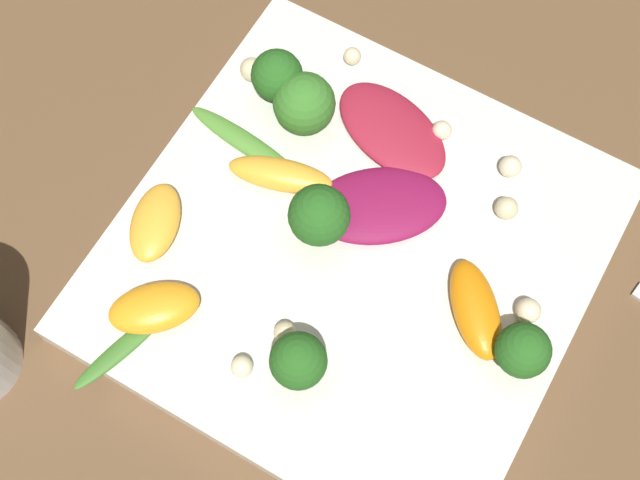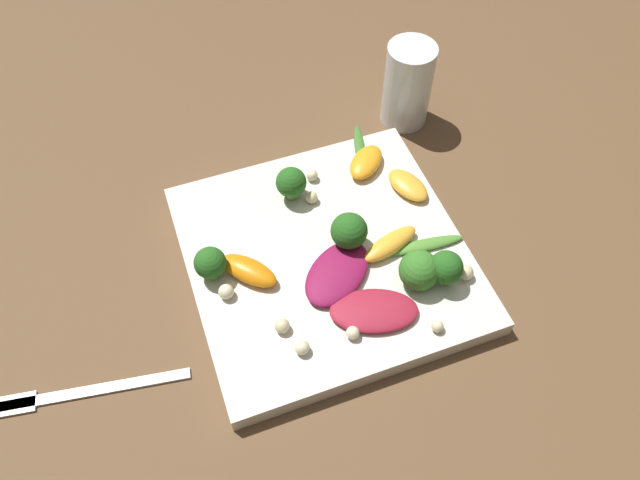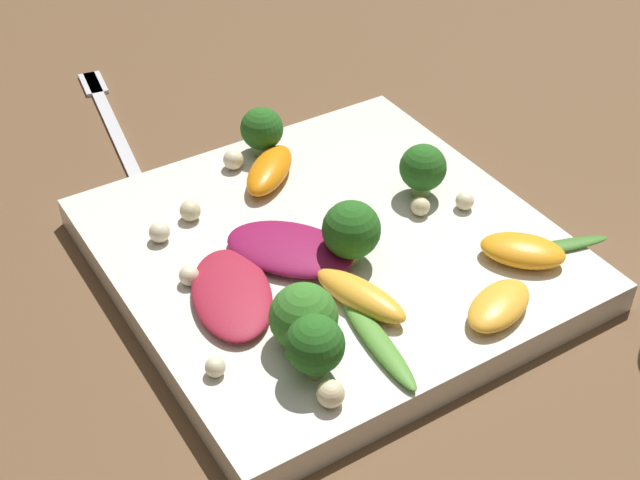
{
  "view_description": "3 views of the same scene",
  "coord_description": "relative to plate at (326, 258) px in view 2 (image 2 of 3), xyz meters",
  "views": [
    {
      "loc": [
        -0.2,
        -0.09,
        0.57
      ],
      "look_at": [
        -0.01,
        0.02,
        0.05
      ],
      "focal_mm": 50.0,
      "sensor_mm": 36.0,
      "label": 1
    },
    {
      "loc": [
        0.36,
        -0.14,
        0.6
      ],
      "look_at": [
        -0.0,
        -0.01,
        0.05
      ],
      "focal_mm": 35.0,
      "sensor_mm": 36.0,
      "label": 2
    },
    {
      "loc": [
        0.27,
        0.42,
        0.43
      ],
      "look_at": [
        0.02,
        0.01,
        0.04
      ],
      "focal_mm": 50.0,
      "sensor_mm": 36.0,
      "label": 3
    }
  ],
  "objects": [
    {
      "name": "radicchio_leaf_0",
      "position": [
        0.09,
        0.02,
        0.02
      ],
      "size": [
        0.08,
        0.1,
        0.01
      ],
      "color": "maroon",
      "rests_on": "plate"
    },
    {
      "name": "macadamia_nut_0",
      "position": [
        0.13,
        0.07,
        0.02
      ],
      "size": [
        0.01,
        0.01,
        0.01
      ],
      "color": "beige",
      "rests_on": "plate"
    },
    {
      "name": "broccoli_floret_4",
      "position": [
        -0.01,
        -0.13,
        0.03
      ],
      "size": [
        0.03,
        0.03,
        0.04
      ],
      "color": "#84AD5B",
      "rests_on": "plate"
    },
    {
      "name": "macadamia_nut_5",
      "position": [
        -0.07,
        0.01,
        0.02
      ],
      "size": [
        0.01,
        0.01,
        0.01
      ],
      "color": "beige",
      "rests_on": "plate"
    },
    {
      "name": "orange_segment_0",
      "position": [
        -0.0,
        -0.09,
        0.02
      ],
      "size": [
        0.07,
        0.07,
        0.02
      ],
      "color": "orange",
      "rests_on": "plate"
    },
    {
      "name": "ground_plane",
      "position": [
        0.0,
        0.0,
        -0.01
      ],
      "size": [
        2.4,
        2.4,
        0.0
      ],
      "primitive_type": "plane",
      "color": "brown"
    },
    {
      "name": "drinking_glass",
      "position": [
        -0.19,
        0.18,
        0.05
      ],
      "size": [
        0.06,
        0.06,
        0.11
      ],
      "color": "white",
      "rests_on": "ground_plane"
    },
    {
      "name": "broccoli_floret_2",
      "position": [
        0.07,
        0.08,
        0.03
      ],
      "size": [
        0.04,
        0.04,
        0.04
      ],
      "color": "#7A9E51",
      "rests_on": "plate"
    },
    {
      "name": "radicchio_leaf_1",
      "position": [
        0.03,
        -0.0,
        0.02
      ],
      "size": [
        0.1,
        0.11,
        0.01
      ],
      "color": "maroon",
      "rests_on": "plate"
    },
    {
      "name": "arugula_sprig_0",
      "position": [
        0.03,
        0.1,
        0.02
      ],
      "size": [
        0.02,
        0.09,
        0.01
      ],
      "color": "#518E33",
      "rests_on": "plate"
    },
    {
      "name": "fork",
      "position": [
        0.06,
        -0.29,
        -0.01
      ],
      "size": [
        0.05,
        0.19,
        0.01
      ],
      "color": "silver",
      "rests_on": "ground_plane"
    },
    {
      "name": "macadamia_nut_2",
      "position": [
        0.07,
        -0.08,
        0.02
      ],
      "size": [
        0.02,
        0.02,
        0.02
      ],
      "color": "beige",
      "rests_on": "plate"
    },
    {
      "name": "macadamia_nut_3",
      "position": [
        0.11,
        -0.01,
        0.02
      ],
      "size": [
        0.01,
        0.01,
        0.01
      ],
      "color": "beige",
      "rests_on": "plate"
    },
    {
      "name": "arugula_sprig_1",
      "position": [
        -0.13,
        0.09,
        0.01
      ],
      "size": [
        0.08,
        0.03,
        0.0
      ],
      "color": "#3D7528",
      "rests_on": "plate"
    },
    {
      "name": "broccoli_floret_3",
      "position": [
        -0.09,
        -0.01,
        0.04
      ],
      "size": [
        0.04,
        0.04,
        0.04
      ],
      "color": "#7A9E51",
      "rests_on": "plate"
    },
    {
      "name": "orange_segment_3",
      "position": [
        -0.05,
        0.12,
        0.02
      ],
      "size": [
        0.06,
        0.05,
        0.02
      ],
      "color": "#FCAD33",
      "rests_on": "plate"
    },
    {
      "name": "orange_segment_1",
      "position": [
        0.02,
        0.07,
        0.02
      ],
      "size": [
        0.04,
        0.08,
        0.02
      ],
      "color": "#FCAD33",
      "rests_on": "plate"
    },
    {
      "name": "macadamia_nut_4",
      "position": [
        0.08,
        0.13,
        0.02
      ],
      "size": [
        0.02,
        0.02,
        0.02
      ],
      "color": "beige",
      "rests_on": "plate"
    },
    {
      "name": "plate",
      "position": [
        0.0,
        0.0,
        0.0
      ],
      "size": [
        0.3,
        0.3,
        0.02
      ],
      "color": "silver",
      "rests_on": "ground_plane"
    },
    {
      "name": "macadamia_nut_1",
      "position": [
        -0.11,
        0.02,
        0.02
      ],
      "size": [
        0.01,
        0.01,
        0.01
      ],
      "color": "beige",
      "rests_on": "plate"
    },
    {
      "name": "macadamia_nut_7",
      "position": [
        0.1,
        -0.06,
        0.02
      ],
      "size": [
        0.02,
        0.02,
        0.02
      ],
      "color": "beige",
      "rests_on": "plate"
    },
    {
      "name": "broccoli_floret_0",
      "position": [
        -0.0,
        0.03,
        0.04
      ],
      "size": [
        0.04,
        0.04,
        0.05
      ],
      "color": "#84AD5B",
      "rests_on": "plate"
    },
    {
      "name": "orange_segment_2",
      "position": [
        -0.1,
        0.09,
        0.02
      ],
      "size": [
        0.06,
        0.07,
        0.02
      ],
      "color": "orange",
      "rests_on": "plate"
    },
    {
      "name": "broccoli_floret_1",
      "position": [
        0.08,
        0.1,
        0.04
      ],
      "size": [
        0.04,
        0.04,
        0.04
      ],
      "color": "#7A9E51",
      "rests_on": "plate"
    },
    {
      "name": "macadamia_nut_6",
      "position": [
        0.02,
        -0.12,
        0.02
      ],
      "size": [
        0.02,
        0.02,
        0.02
      ],
      "color": "beige",
      "rests_on": "plate"
    }
  ]
}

